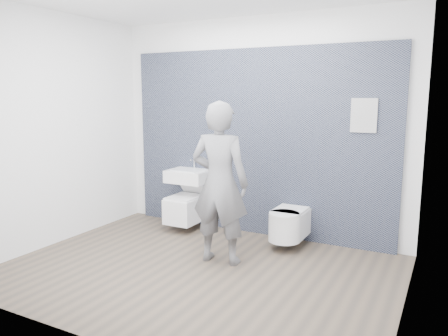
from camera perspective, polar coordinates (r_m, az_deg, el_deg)
The scene contains 8 objects.
ground at distance 4.71m, azimuth -3.50°, elevation -13.19°, with size 4.00×4.00×0.00m, color brown.
room_shell at distance 4.34m, azimuth -3.74°, elevation 8.49°, with size 4.00×4.00×4.00m.
tile_wall at distance 5.93m, azimuth 3.96°, elevation -8.32°, with size 3.60×0.06×2.40m, color black.
washbasin at distance 5.95m, azimuth -4.63°, elevation -1.01°, with size 0.56×0.42×0.42m.
toilet_square at distance 5.98m, azimuth -4.96°, elevation -5.15°, with size 0.40×0.57×0.69m.
toilet_rounded at distance 5.33m, azimuth 8.35°, elevation -7.27°, with size 0.38×0.64×0.34m.
info_placard at distance 5.52m, azimuth 16.96°, elevation -10.13°, with size 0.29×0.03×0.39m, color silver.
visitor at distance 4.69m, azimuth -0.55°, elevation -2.00°, with size 0.64×0.42×1.76m, color slate.
Camera 1 is at (2.27, -3.70, 1.82)m, focal length 35.00 mm.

